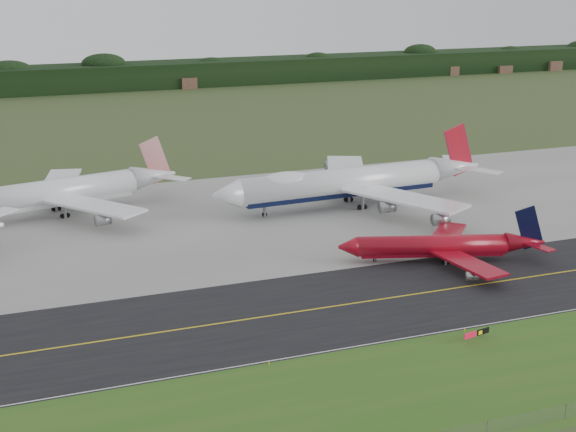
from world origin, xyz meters
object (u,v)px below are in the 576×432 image
Objects in this scene: jet_ba_747 at (350,182)px; jet_star_tail at (58,193)px; jet_red_737 at (443,246)px; taxiway_sign at (477,333)px.

jet_star_tail is at bearing 165.81° from jet_ba_747.
jet_star_tail is (-70.04, 59.11, 2.28)m from jet_red_737.
jet_ba_747 is at bearing -14.19° from jet_star_tail.
jet_red_737 reaches higher than taxiway_sign.
jet_ba_747 is at bearing 81.13° from taxiway_sign.
jet_ba_747 is 70.46m from jet_star_tail.
jet_red_737 is at bearing -40.16° from jet_star_tail.
taxiway_sign is (-13.51, -33.58, -1.95)m from jet_red_737.
taxiway_sign is at bearing -98.87° from jet_ba_747.
jet_ba_747 is 41.99m from jet_red_737.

